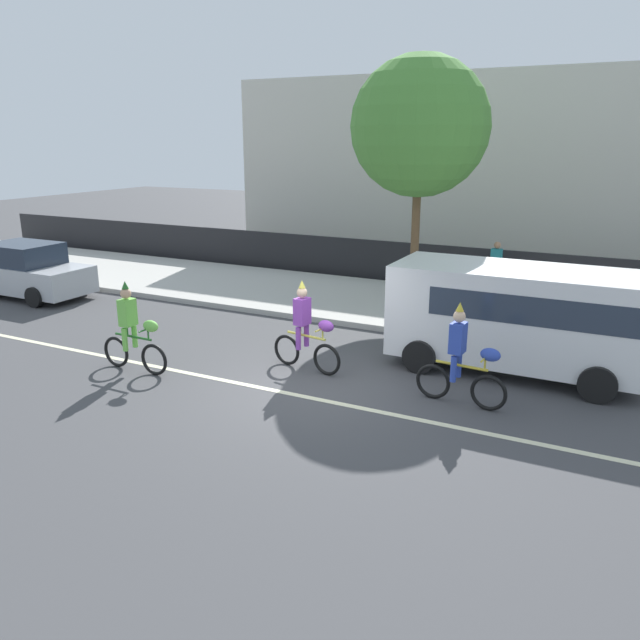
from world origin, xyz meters
TOP-DOWN VIEW (x-y plane):
  - ground_plane at (0.00, 0.00)m, footprint 80.00×80.00m
  - road_centre_line at (0.00, -0.50)m, footprint 36.00×0.14m
  - sidewalk_curb at (0.00, 6.50)m, footprint 60.00×5.00m
  - fence_line at (0.00, 9.40)m, footprint 40.00×0.08m
  - building_backdrop at (3.25, 18.00)m, footprint 28.00×8.00m
  - parade_cyclist_lime at (-3.78, -0.87)m, footprint 1.72×0.50m
  - parade_cyclist_purple at (-0.61, 0.79)m, footprint 1.71×0.53m
  - parade_cyclist_cobalt at (2.73, 0.48)m, footprint 1.72×0.50m
  - parked_van_white at (3.32, 2.70)m, footprint 5.00×2.22m
  - parked_car_silver at (-11.29, 2.61)m, footprint 4.10×1.92m
  - street_tree_near_lamp at (-0.44, 7.20)m, footprint 3.86×3.86m
  - pedestrian_onlooker at (1.66, 8.56)m, footprint 0.32×0.20m

SIDE VIEW (x-z plane):
  - ground_plane at x=0.00m, z-range 0.00..0.00m
  - road_centre_line at x=0.00m, z-range 0.00..0.01m
  - sidewalk_curb at x=0.00m, z-range 0.00..0.15m
  - fence_line at x=0.00m, z-range 0.00..1.40m
  - parked_car_silver at x=-11.29m, z-range -0.04..1.60m
  - parade_cyclist_lime at x=-3.78m, z-range -0.12..1.80m
  - parade_cyclist_purple at x=-0.61m, z-range -0.12..1.80m
  - parade_cyclist_cobalt at x=2.73m, z-range -0.12..1.80m
  - pedestrian_onlooker at x=1.66m, z-range 0.20..1.82m
  - parked_van_white at x=3.32m, z-range 0.19..2.37m
  - building_backdrop at x=3.25m, z-range 0.00..7.13m
  - street_tree_near_lamp at x=-0.44m, z-range 1.60..8.40m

